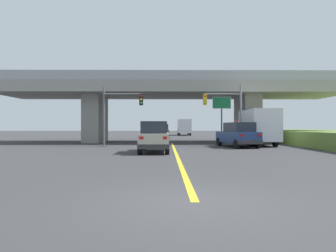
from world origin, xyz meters
TOP-DOWN VIEW (x-y plane):
  - ground at (0.00, 25.44)m, footprint 160.00×160.00m
  - overpass_bridge at (0.00, 25.44)m, footprint 36.00×8.25m
  - lane_divider_stripe at (0.00, 11.45)m, footprint 0.20×22.89m
  - suv_lead at (-1.38, 12.85)m, footprint 1.90×4.52m
  - suv_crossing at (5.28, 17.58)m, footprint 2.84×4.99m
  - box_truck at (7.57, 20.10)m, footprint 2.33×7.09m
  - sedan_oncoming at (-1.12, 36.69)m, footprint 2.00×4.53m
  - traffic_signal_nearside at (4.81, 19.30)m, footprint 3.40×0.36m
  - traffic_signal_farside at (-4.74, 18.90)m, footprint 3.46×0.36m
  - highway_sign at (4.84, 22.22)m, footprint 1.81×0.17m
  - semi_truck_distant at (2.91, 49.73)m, footprint 2.33×6.91m

SIDE VIEW (x-z plane):
  - ground at x=0.00m, z-range 0.00..0.00m
  - lane_divider_stripe at x=0.00m, z-range 0.00..0.01m
  - suv_lead at x=-1.38m, z-range 0.00..2.02m
  - sedan_oncoming at x=-1.12m, z-range 0.00..2.02m
  - suv_crossing at x=5.28m, z-range 0.00..2.02m
  - semi_truck_distant at x=2.91m, z-range 0.09..3.09m
  - box_truck at x=7.57m, z-range 0.08..3.24m
  - traffic_signal_farside at x=-4.74m, z-range 0.75..5.81m
  - traffic_signal_nearside at x=4.81m, z-range 0.67..6.07m
  - highway_sign at x=4.84m, z-range 1.17..5.91m
  - overpass_bridge at x=0.00m, z-range 1.48..8.52m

